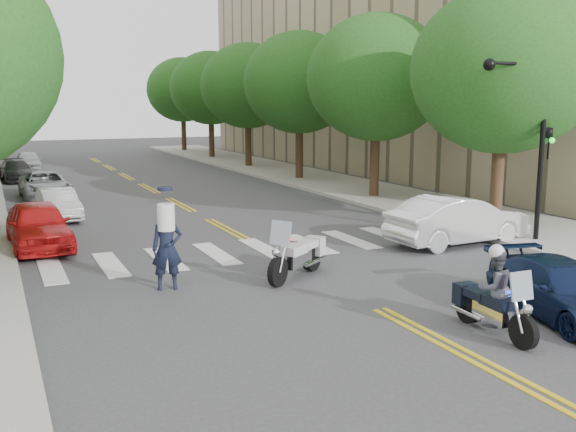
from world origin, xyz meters
TOP-DOWN VIEW (x-y plane):
  - ground at (0.00, 0.00)m, footprint 140.00×140.00m
  - sidewalk_right at (9.50, 22.00)m, footprint 5.00×60.00m
  - building_right at (26.00, 26.00)m, footprint 26.00×44.00m
  - tree_r_0 at (8.80, 6.00)m, footprint 6.40×6.40m
  - tree_r_1 at (8.80, 14.00)m, footprint 6.40×6.40m
  - tree_r_2 at (8.80, 22.00)m, footprint 6.40×6.40m
  - tree_r_3 at (8.80, 30.00)m, footprint 6.40×6.40m
  - tree_r_4 at (8.80, 38.00)m, footprint 6.40×6.40m
  - tree_r_5 at (8.80, 46.00)m, footprint 6.40×6.40m
  - traffic_signal_pole at (7.72, 3.50)m, footprint 2.82×0.42m
  - motorcycle_police at (1.16, -2.17)m, footprint 0.77×2.22m
  - motorcycle_parked at (-0.38, 3.18)m, footprint 2.21×1.66m
  - officer_standing at (-3.78, 3.50)m, footprint 0.80×0.59m
  - convertible at (5.85, 4.50)m, footprint 4.84×1.89m
  - sedan_blue at (3.20, -2.03)m, footprint 2.49×4.35m
  - parked_car_a at (-6.27, 9.50)m, footprint 1.92×4.37m
  - parked_car_b at (-5.20, 14.50)m, footprint 1.50×3.64m
  - parked_car_c at (-5.20, 20.65)m, footprint 2.22×4.58m
  - parked_car_d at (-6.14, 28.50)m, footprint 2.06×4.24m
  - parked_car_e at (-5.20, 33.25)m, footprint 1.70×4.03m

SIDE VIEW (x-z plane):
  - ground at x=0.00m, z-range 0.00..0.00m
  - sidewalk_right at x=9.50m, z-range 0.00..0.15m
  - motorcycle_parked at x=-0.38m, z-range -0.25..1.37m
  - parked_car_b at x=-5.20m, z-range 0.00..1.17m
  - sedan_blue at x=3.20m, z-range 0.00..1.19m
  - parked_car_d at x=-6.14m, z-range 0.00..1.19m
  - parked_car_c at x=-5.20m, z-range 0.00..1.26m
  - parked_car_e at x=-5.20m, z-range 0.00..1.36m
  - parked_car_a at x=-6.27m, z-range 0.00..1.47m
  - convertible at x=5.85m, z-range 0.00..1.57m
  - motorcycle_police at x=1.16m, z-range -0.10..1.70m
  - officer_standing at x=-3.78m, z-range 0.00..2.01m
  - traffic_signal_pole at x=7.72m, z-range 0.72..6.72m
  - tree_r_0 at x=8.80m, z-range 1.33..9.78m
  - tree_r_1 at x=8.80m, z-range 1.33..9.78m
  - tree_r_2 at x=8.80m, z-range 1.33..9.78m
  - tree_r_3 at x=8.80m, z-range 1.33..9.78m
  - tree_r_4 at x=8.80m, z-range 1.33..9.78m
  - tree_r_5 at x=8.80m, z-range 1.33..9.78m
  - building_right at x=26.00m, z-range 0.00..22.00m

